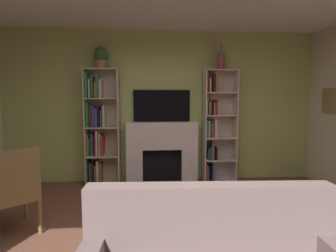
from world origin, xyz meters
The scene contains 8 objects.
wall_back_accent centered at (0.00, 2.63, 1.37)m, with size 5.79×0.06×2.75m, color #AFC36B.
fireplace centered at (0.00, 2.48, 0.59)m, with size 1.39×0.53×1.10m.
tv centered at (0.00, 2.57, 1.40)m, with size 1.03×0.06×0.57m, color black.
bookshelf_left centered at (-1.12, 2.48, 1.00)m, with size 0.59×0.32×2.04m.
bookshelf_right centered at (0.98, 2.48, 1.02)m, with size 0.59×0.31×2.04m.
potted_plant centered at (-1.05, 2.45, 2.24)m, with size 0.25×0.25×0.37m.
vase_with_flowers centered at (1.05, 2.45, 2.20)m, with size 0.14×0.14×0.48m.
armchair centered at (-1.85, 0.61, 0.52)m, with size 0.91×0.89×0.99m.
Camera 1 is at (-0.26, -2.35, 1.51)m, focal length 28.74 mm.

